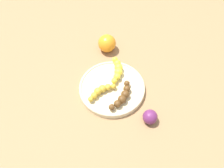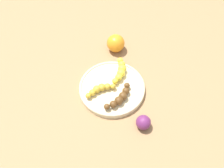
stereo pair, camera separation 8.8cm
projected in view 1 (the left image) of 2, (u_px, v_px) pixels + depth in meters
name	position (u px, v px, depth m)	size (l,w,h in m)	color
ground_plane	(112.00, 90.00, 0.92)	(2.40, 2.40, 0.00)	#936D47
fruit_bowl	(112.00, 88.00, 0.91)	(0.25, 0.25, 0.02)	beige
banana_overripe	(123.00, 96.00, 0.86)	(0.07, 0.13, 0.03)	#593819
banana_yellow	(117.00, 70.00, 0.93)	(0.11, 0.09, 0.03)	yellow
banana_spotted	(101.00, 91.00, 0.87)	(0.04, 0.12, 0.03)	gold
orange_fruit	(107.00, 43.00, 1.01)	(0.08, 0.08, 0.08)	orange
plum_purple	(150.00, 117.00, 0.82)	(0.05, 0.05, 0.05)	#662659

